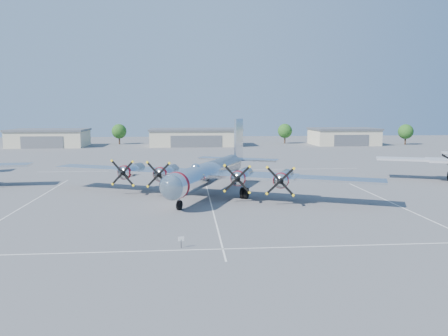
{
  "coord_description": "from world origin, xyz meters",
  "views": [
    {
      "loc": [
        -2.83,
        -56.16,
        11.24
      ],
      "look_at": [
        2.3,
        3.82,
        3.2
      ],
      "focal_mm": 35.0,
      "sensor_mm": 36.0,
      "label": 1
    }
  ],
  "objects": [
    {
      "name": "info_placard",
      "position": [
        -3.39,
        -21.41,
        0.67
      ],
      "size": [
        0.5,
        0.13,
        0.95
      ],
      "rotation": [
        0.0,
        0.0,
        0.19
      ],
      "color": "black",
      "rests_on": "ground"
    },
    {
      "name": "hangar_center",
      "position": [
        0.0,
        81.96,
        2.71
      ],
      "size": [
        28.6,
        14.6,
        5.4
      ],
      "color": "beige",
      "rests_on": "ground"
    },
    {
      "name": "hangar_east",
      "position": [
        48.0,
        81.96,
        2.71
      ],
      "size": [
        20.6,
        14.6,
        5.4
      ],
      "color": "beige",
      "rests_on": "ground"
    },
    {
      "name": "tree_west",
      "position": [
        -25.0,
        90.0,
        4.22
      ],
      "size": [
        4.8,
        4.8,
        6.64
      ],
      "color": "#382619",
      "rests_on": "ground"
    },
    {
      "name": "hangar_west",
      "position": [
        -45.0,
        81.96,
        2.71
      ],
      "size": [
        22.6,
        14.6,
        5.4
      ],
      "color": "beige",
      "rests_on": "ground"
    },
    {
      "name": "parking_lines",
      "position": [
        0.0,
        -1.75,
        0.01
      ],
      "size": [
        60.0,
        50.08,
        0.01
      ],
      "color": "silver",
      "rests_on": "ground"
    },
    {
      "name": "main_bomber_b29",
      "position": [
        0.39,
        1.93,
        0.0
      ],
      "size": [
        52.83,
        45.51,
        9.82
      ],
      "primitive_type": null,
      "rotation": [
        0.0,
        0.0,
        -0.41
      ],
      "color": "silver",
      "rests_on": "ground"
    },
    {
      "name": "ground",
      "position": [
        0.0,
        0.0,
        0.0
      ],
      "size": [
        260.0,
        260.0,
        0.0
      ],
      "primitive_type": "plane",
      "color": "#58585B",
      "rests_on": "ground"
    },
    {
      "name": "tree_east",
      "position": [
        30.0,
        88.0,
        4.22
      ],
      "size": [
        4.8,
        4.8,
        6.64
      ],
      "color": "#382619",
      "rests_on": "ground"
    },
    {
      "name": "tree_far_east",
      "position": [
        68.0,
        80.0,
        4.22
      ],
      "size": [
        4.8,
        4.8,
        6.64
      ],
      "color": "#382619",
      "rests_on": "ground"
    }
  ]
}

